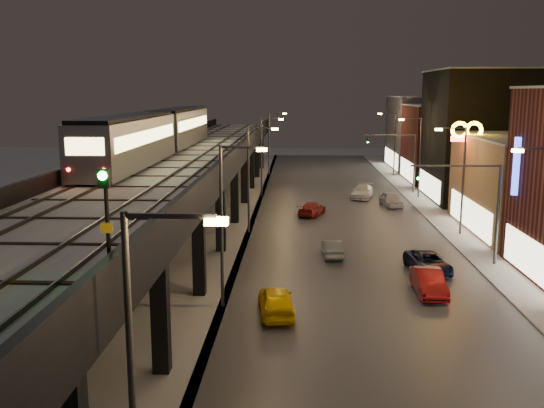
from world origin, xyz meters
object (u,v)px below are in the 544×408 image
object	(u,v)px
subway_train	(159,132)
car_onc_white	(362,192)
car_near_white	(332,249)
car_mid_dark	(312,209)
car_onc_silver	(429,283)
car_onc_dark	(428,263)
car_onc_red	(391,200)
rail_signal	(105,199)
car_taxi	(276,302)

from	to	relation	value
subway_train	car_onc_white	xyz separation A→B (m)	(19.16, 15.84, -7.67)
car_near_white	car_mid_dark	xyz separation A→B (m)	(-1.15, 14.86, 0.04)
subway_train	car_near_white	bearing A→B (deg)	-31.83
car_onc_silver	car_onc_white	xyz separation A→B (m)	(-0.48, 32.85, -0.00)
car_near_white	car_onc_silver	size ratio (longest dim) A/B	0.84
subway_train	car_onc_white	size ratio (longest dim) A/B	7.30
car_onc_dark	car_onc_red	xyz separation A→B (m)	(1.07, 23.56, 0.07)
car_onc_silver	car_mid_dark	bearing A→B (deg)	105.42
subway_train	car_onc_white	world-z (taller)	subway_train
car_onc_silver	car_onc_white	world-z (taller)	car_onc_silver
car_onc_dark	car_onc_red	distance (m)	23.58
car_onc_dark	rail_signal	bearing A→B (deg)	-129.76
rail_signal	car_onc_red	xyz separation A→B (m)	(15.22, 45.60, -8.02)
car_near_white	rail_signal	bearing A→B (deg)	69.70
subway_train	car_onc_white	distance (m)	26.02
subway_train	car_mid_dark	distance (m)	16.47
car_taxi	car_near_white	distance (m)	12.31
car_onc_silver	car_taxi	bearing A→B (deg)	-157.30
car_near_white	car_mid_dark	world-z (taller)	car_mid_dark
car_onc_white	car_onc_red	world-z (taller)	car_onc_red
car_taxi	car_near_white	world-z (taller)	car_taxi
car_taxi	car_onc_red	bearing A→B (deg)	-115.07
car_near_white	subway_train	bearing A→B (deg)	-34.74
car_onc_dark	subway_train	bearing A→B (deg)	141.45
car_onc_white	car_onc_red	size ratio (longest dim) A/B	1.16
subway_train	car_taxi	world-z (taller)	subway_train
car_mid_dark	car_onc_red	xyz separation A→B (m)	(8.33, 5.07, 0.09)
subway_train	car_mid_dark	world-z (taller)	subway_train
rail_signal	car_onc_white	size ratio (longest dim) A/B	0.60
rail_signal	car_near_white	bearing A→B (deg)	72.61
subway_train	car_taxi	size ratio (longest dim) A/B	8.10
subway_train	car_onc_dark	distance (m)	25.31
car_onc_white	rail_signal	bearing A→B (deg)	-89.22
car_onc_dark	car_onc_white	xyz separation A→B (m)	(-1.39, 28.43, 0.06)
car_mid_dark	car_onc_silver	distance (m)	23.78
car_taxi	rail_signal	bearing A→B (deg)	66.15
subway_train	car_onc_silver	size ratio (longest dim) A/B	8.24
subway_train	car_taxi	xyz separation A→B (m)	(10.81, -20.72, -7.63)
car_mid_dark	car_onc_red	bearing A→B (deg)	-130.47
rail_signal	car_onc_white	bearing A→B (deg)	75.81
subway_train	car_onc_red	size ratio (longest dim) A/B	8.44
car_onc_red	car_onc_silver	bearing A→B (deg)	-101.99
car_mid_dark	car_onc_white	world-z (taller)	car_onc_white
car_taxi	car_mid_dark	distance (m)	26.74
rail_signal	car_taxi	distance (m)	16.63
car_near_white	car_onc_red	distance (m)	21.18
car_onc_white	car_onc_red	xyz separation A→B (m)	(2.46, -4.87, 0.01)
car_near_white	car_onc_red	size ratio (longest dim) A/B	0.86
car_taxi	car_onc_white	distance (m)	37.50
car_mid_dark	car_onc_white	bearing A→B (deg)	-102.36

